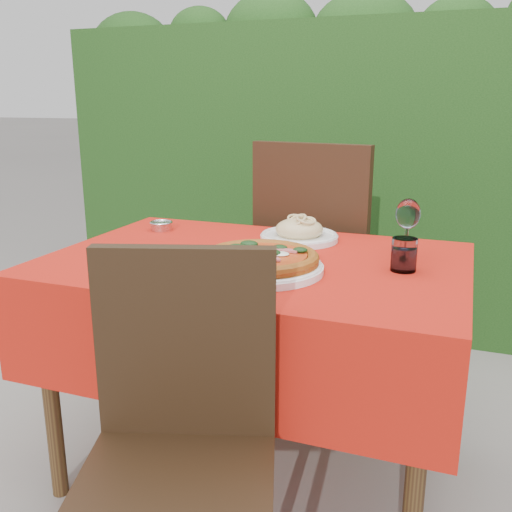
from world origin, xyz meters
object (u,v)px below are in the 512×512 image
(chair_far, at_px, (319,252))
(steel_ramekin, at_px, (161,226))
(pizza_plate, at_px, (260,261))
(chair_near, at_px, (180,430))
(wine_glass, at_px, (408,216))
(fork, at_px, (174,255))
(water_glass, at_px, (404,256))
(pasta_plate, at_px, (299,233))

(chair_far, bearing_deg, steel_ramekin, 47.33)
(pizza_plate, xyz_separation_m, steel_ramekin, (-0.53, 0.37, -0.02))
(steel_ramekin, bearing_deg, chair_near, -58.63)
(steel_ramekin, bearing_deg, chair_far, 39.91)
(pizza_plate, bearing_deg, wine_glass, 39.30)
(pizza_plate, distance_m, wine_glass, 0.48)
(chair_near, relative_size, fork, 4.56)
(wine_glass, distance_m, fork, 0.73)
(fork, xyz_separation_m, steel_ramekin, (-0.22, 0.31, 0.01))
(chair_near, relative_size, steel_ramekin, 11.74)
(wine_glass, bearing_deg, water_glass, -85.92)
(water_glass, bearing_deg, pasta_plate, 147.19)
(pasta_plate, distance_m, fork, 0.45)
(water_glass, bearing_deg, steel_ramekin, 166.49)
(chair_far, height_order, water_glass, chair_far)
(chair_near, bearing_deg, fork, 101.02)
(fork, bearing_deg, wine_glass, 6.60)
(chair_far, xyz_separation_m, water_glass, (0.40, -0.64, 0.18))
(chair_far, distance_m, wine_glass, 0.68)
(wine_glass, height_order, fork, wine_glass)
(water_glass, xyz_separation_m, wine_glass, (-0.01, 0.15, 0.09))
(pasta_plate, xyz_separation_m, wine_glass, (0.37, -0.10, 0.10))
(chair_near, height_order, fork, chair_near)
(chair_far, distance_m, steel_ramekin, 0.67)
(water_glass, distance_m, steel_ramekin, 0.93)
(chair_near, relative_size, wine_glass, 4.97)
(chair_far, xyz_separation_m, wine_glass, (0.39, -0.49, 0.27))
(steel_ramekin, bearing_deg, pasta_plate, 2.96)
(chair_far, xyz_separation_m, fork, (-0.28, -0.72, 0.14))
(water_glass, height_order, wine_glass, wine_glass)
(pizza_plate, bearing_deg, steel_ramekin, 144.99)
(wine_glass, height_order, steel_ramekin, wine_glass)
(steel_ramekin, bearing_deg, water_glass, -13.51)
(chair_near, bearing_deg, pizza_plate, 70.91)
(chair_far, xyz_separation_m, pasta_plate, (0.02, -0.39, 0.17))
(pasta_plate, relative_size, water_glass, 2.82)
(water_glass, relative_size, fork, 0.48)
(pizza_plate, relative_size, fork, 1.89)
(chair_near, relative_size, chair_far, 0.86)
(chair_near, xyz_separation_m, water_glass, (0.39, 0.63, 0.27))
(chair_near, distance_m, chair_far, 1.27)
(pizza_plate, height_order, pasta_plate, pasta_plate)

